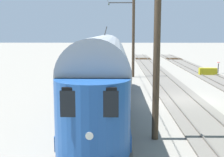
# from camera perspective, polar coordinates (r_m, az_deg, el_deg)

# --- Properties ---
(ground_plane) EXTENTS (220.00, 220.00, 0.00)m
(ground_plane) POSITION_cam_1_polar(r_m,az_deg,el_deg) (20.68, 13.09, -4.06)
(ground_plane) COLOR gray
(track_adjacent_siding) EXTENTS (2.80, 80.00, 0.18)m
(track_adjacent_siding) POSITION_cam_1_polar(r_m,az_deg,el_deg) (20.97, 12.91, -3.72)
(track_adjacent_siding) COLOR #666059
(track_adjacent_siding) RESTS_ON ground
(track_third_siding) EXTENTS (2.80, 80.00, 0.18)m
(track_third_siding) POSITION_cam_1_polar(r_m,az_deg,el_deg) (20.53, -1.35, -3.77)
(track_third_siding) COLOR #666059
(track_third_siding) RESTS_ON ground
(vintage_streetcar) EXTENTS (2.65, 17.90, 4.77)m
(vintage_streetcar) POSITION_cam_1_polar(r_m,az_deg,el_deg) (17.68, -1.70, 1.47)
(vintage_streetcar) COLOR #1E4C93
(vintage_streetcar) RESTS_ON ground
(catenary_pole_foreground) EXTENTS (2.66, 0.28, 7.75)m
(catenary_pole_foreground) POSITION_cam_1_polar(r_m,az_deg,el_deg) (30.36, 3.93, 7.84)
(catenary_pole_foreground) COLOR #423323
(catenary_pole_foreground) RESTS_ON ground
(catenary_pole_mid_near) EXTENTS (2.66, 0.28, 7.75)m
(catenary_pole_mid_near) POSITION_cam_1_polar(r_m,az_deg,el_deg) (12.47, 8.19, 6.49)
(catenary_pole_mid_near) COLOR #423323
(catenary_pole_mid_near) RESTS_ON ground
(switch_stand) EXTENTS (0.50, 0.30, 1.24)m
(switch_stand) POSITION_cam_1_polar(r_m,az_deg,el_deg) (35.21, 19.38, 2.05)
(switch_stand) COLOR black
(switch_stand) RESTS_ON ground
(track_end_bumper) EXTENTS (1.80, 0.60, 0.80)m
(track_end_bumper) POSITION_cam_1_polar(r_m,az_deg,el_deg) (33.14, 17.61, 1.22)
(track_end_bumper) COLOR #B2A519
(track_end_bumper) RESTS_ON ground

